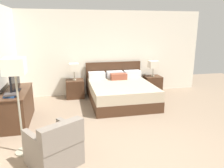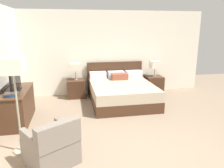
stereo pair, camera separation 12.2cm
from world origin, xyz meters
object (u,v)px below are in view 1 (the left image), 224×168
at_px(book_blue_cover, 11,94).
at_px(nightstand_right, 152,84).
at_px(floor_lamp, 15,74).
at_px(table_lamp_left, 74,67).
at_px(armchair_by_window, 55,148).
at_px(book_red_cover, 10,96).
at_px(nightstand_left, 75,89).
at_px(table_lamp_right, 153,65).
at_px(bed, 121,92).
at_px(dresser, 18,106).
at_px(tv, 15,79).

bearing_deg(book_blue_cover, nightstand_right, 27.75).
bearing_deg(floor_lamp, table_lamp_left, 70.50).
bearing_deg(armchair_by_window, table_lamp_left, 81.95).
distance_m(book_red_cover, armchair_by_window, 1.65).
xyz_separation_m(nightstand_left, armchair_by_window, (-0.47, -3.33, 0.01)).
xyz_separation_m(table_lamp_left, book_red_cover, (-1.34, -2.00, -0.17)).
bearing_deg(table_lamp_left, book_blue_cover, -123.27).
relative_size(table_lamp_right, book_blue_cover, 1.93).
relative_size(book_red_cover, floor_lamp, 0.13).
height_order(bed, table_lamp_left, table_lamp_left).
height_order(table_lamp_right, floor_lamp, floor_lamp).
distance_m(table_lamp_right, dresser, 4.15).
bearing_deg(tv, nightstand_left, 49.33).
relative_size(book_blue_cover, armchair_by_window, 0.27).
bearing_deg(book_blue_cover, nightstand_left, 56.71).
bearing_deg(table_lamp_left, floor_lamp, -109.50).
height_order(dresser, tv, tv).
xyz_separation_m(table_lamp_right, dresser, (-3.81, -1.55, -0.54)).
bearing_deg(table_lamp_left, nightstand_right, -0.03).
bearing_deg(dresser, bed, 18.45).
height_order(book_red_cover, armchair_by_window, book_red_cover).
xyz_separation_m(nightstand_right, book_blue_cover, (-3.80, -2.00, 0.52)).
distance_m(tv, book_red_cover, 0.52).
bearing_deg(floor_lamp, dresser, 103.16).
bearing_deg(armchair_by_window, floor_lamp, 139.72).
bearing_deg(table_lamp_right, tv, -158.00).
xyz_separation_m(dresser, floor_lamp, (0.31, -1.32, 0.98)).
relative_size(table_lamp_left, book_red_cover, 2.40).
distance_m(nightstand_left, floor_lamp, 3.23).
relative_size(tv, floor_lamp, 0.51).
height_order(bed, dresser, bed).
bearing_deg(nightstand_right, book_blue_cover, -152.25).
distance_m(table_lamp_right, book_red_cover, 4.33).
height_order(tv, armchair_by_window, tv).
bearing_deg(table_lamp_left, nightstand_left, -90.00).
xyz_separation_m(nightstand_right, table_lamp_right, (0.00, 0.00, 0.65)).
bearing_deg(book_blue_cover, floor_lamp, -70.90).
distance_m(nightstand_right, armchair_by_window, 4.45).
bearing_deg(tv, bed, 18.34).
distance_m(dresser, book_blue_cover, 0.62).
xyz_separation_m(table_lamp_right, floor_lamp, (-3.50, -2.87, 0.43)).
height_order(nightstand_left, book_blue_cover, book_blue_cover).
xyz_separation_m(table_lamp_left, dresser, (-1.32, -1.55, -0.54)).
xyz_separation_m(nightstand_right, floor_lamp, (-3.50, -2.86, 1.08)).
bearing_deg(tv, nightstand_right, 21.98).
bearing_deg(table_lamp_right, nightstand_left, -179.97).
bearing_deg(table_lamp_left, table_lamp_right, 0.00).
height_order(table_lamp_left, floor_lamp, floor_lamp).
xyz_separation_m(book_red_cover, book_blue_cover, (0.03, 0.00, 0.04)).
bearing_deg(bed, nightstand_right, 28.92).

